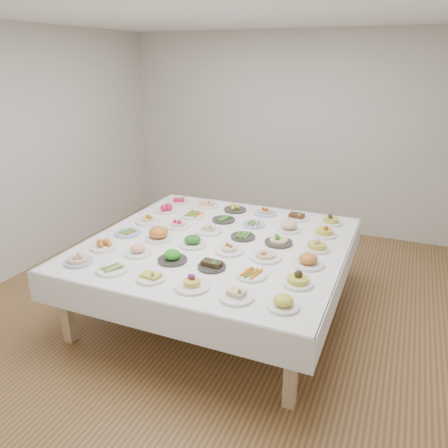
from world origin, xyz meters
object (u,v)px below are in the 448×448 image
at_px(display_table, 218,247).
at_px(dish_35, 331,219).
at_px(dish_0, 78,256).
at_px(dish_18, 148,217).

bearing_deg(display_table, dish_35, 44.94).
bearing_deg(dish_35, dish_0, -135.24).
bearing_deg(dish_0, dish_35, 44.76).
bearing_deg(dish_35, dish_18, -158.29).
height_order(display_table, dish_0, dish_0).
distance_m(dish_0, dish_35, 2.60).
bearing_deg(dish_18, dish_0, -90.59).
bearing_deg(dish_18, dish_35, 21.71).
height_order(display_table, dish_35, dish_35).
relative_size(display_table, dish_35, 10.01).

